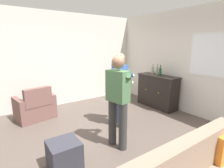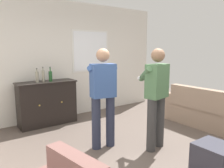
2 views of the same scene
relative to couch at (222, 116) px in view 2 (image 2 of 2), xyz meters
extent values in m
plane|color=brown|center=(-1.90, 0.26, -0.34)|extent=(10.40, 10.40, 0.00)
cube|color=silver|center=(-1.90, 2.92, 1.06)|extent=(5.20, 0.12, 2.80)
cube|color=silver|center=(-1.34, 2.86, 1.28)|extent=(1.05, 0.02, 1.06)
cube|color=white|center=(-1.34, 2.85, 1.28)|extent=(0.97, 0.03, 0.98)
cube|color=gray|center=(0.05, 0.00, -0.13)|extent=(0.55, 2.21, 0.42)
cube|color=gray|center=(-0.16, 0.00, 0.31)|extent=(0.18, 2.21, 0.45)
cube|color=gray|center=(0.05, 1.18, -0.02)|extent=(0.55, 0.18, 0.64)
cube|color=orange|center=(-0.03, 0.85, 0.26)|extent=(0.20, 0.42, 0.36)
cube|color=black|center=(-2.65, 2.56, 0.13)|extent=(1.22, 0.44, 0.94)
cube|color=black|center=(-2.65, 2.56, 0.62)|extent=(1.26, 0.48, 0.03)
sphere|color=#B79338|center=(-2.89, 2.33, 0.18)|extent=(0.04, 0.04, 0.04)
sphere|color=#B79338|center=(-2.40, 2.33, 0.18)|extent=(0.04, 0.04, 0.04)
cylinder|color=gray|center=(-2.70, 2.57, 0.75)|extent=(0.06, 0.06, 0.24)
cylinder|color=gray|center=(-2.70, 2.57, 0.91)|extent=(0.02, 0.02, 0.06)
cylinder|color=#262626|center=(-2.70, 2.57, 0.94)|extent=(0.03, 0.03, 0.02)
cylinder|color=gray|center=(-2.85, 2.53, 0.74)|extent=(0.06, 0.06, 0.22)
cylinder|color=gray|center=(-2.85, 2.53, 0.89)|extent=(0.02, 0.02, 0.06)
cylinder|color=#262626|center=(-2.85, 2.53, 0.93)|extent=(0.03, 0.03, 0.02)
cylinder|color=#1E4C23|center=(-2.56, 2.53, 0.74)|extent=(0.08, 0.08, 0.22)
cylinder|color=#1E4C23|center=(-2.56, 2.53, 0.89)|extent=(0.02, 0.02, 0.08)
cylinder|color=#262626|center=(-2.56, 2.53, 0.94)|extent=(0.03, 0.03, 0.02)
cube|color=#33333D|center=(-1.58, -0.72, -0.12)|extent=(0.45, 0.45, 0.44)
cylinder|color=#282D42|center=(-2.42, 0.88, 0.10)|extent=(0.15, 0.15, 0.88)
cylinder|color=#282D42|center=(-2.16, 0.83, 0.10)|extent=(0.15, 0.15, 0.88)
cube|color=#385693|center=(-2.29, 0.86, 0.82)|extent=(0.43, 0.29, 0.55)
sphere|color=tan|center=(-2.29, 0.86, 1.23)|extent=(0.22, 0.22, 0.22)
cylinder|color=#385693|center=(-2.37, 1.03, 0.93)|extent=(0.38, 0.37, 0.29)
cylinder|color=#385693|center=(-2.14, 0.99, 0.93)|extent=(0.27, 0.43, 0.29)
cube|color=white|center=(-2.23, 1.17, 0.84)|extent=(0.15, 0.07, 0.04)
cylinder|color=#383838|center=(-1.73, 0.28, 0.10)|extent=(0.15, 0.15, 0.88)
cylinder|color=#383838|center=(-1.47, 0.32, 0.10)|extent=(0.15, 0.15, 0.88)
cube|color=#4C754C|center=(-1.60, 0.30, 0.82)|extent=(0.43, 0.29, 0.55)
sphere|color=#8C664C|center=(-1.60, 0.30, 1.23)|extent=(0.22, 0.22, 0.22)
cylinder|color=#4C754C|center=(-1.75, 0.44, 0.93)|extent=(0.27, 0.43, 0.29)
cylinder|color=#4C754C|center=(-1.52, 0.48, 0.93)|extent=(0.38, 0.37, 0.29)
cube|color=white|center=(-1.66, 0.61, 0.84)|extent=(0.15, 0.07, 0.04)
camera|label=1|loc=(0.76, -1.45, 1.53)|focal=28.00mm
camera|label=2|loc=(-4.25, -2.10, 1.33)|focal=35.00mm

